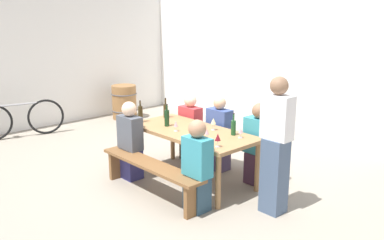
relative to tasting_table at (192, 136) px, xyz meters
name	(u,v)px	position (x,y,z in m)	size (l,w,h in m)	color
ground_plane	(192,180)	(0.00, 0.00, -0.67)	(24.00, 24.00, 0.00)	gray
back_wall	(312,55)	(0.00, 3.01, 0.93)	(14.00, 0.20, 3.20)	white
side_wall	(50,50)	(-4.40, 0.00, 0.93)	(0.20, 6.42, 3.20)	white
tasting_table	(192,136)	(0.00, 0.00, 0.00)	(1.92, 0.89, 0.75)	#9E7247
bench_near	(151,170)	(0.00, -0.74, -0.32)	(1.82, 0.30, 0.45)	brown
bench_far	(227,146)	(0.00, 0.74, -0.32)	(1.82, 0.30, 0.45)	brown
wine_bottle_0	(167,118)	(-0.42, -0.11, 0.20)	(0.07, 0.07, 0.33)	#143319
wine_bottle_1	(140,114)	(-0.86, -0.26, 0.21)	(0.07, 0.07, 0.34)	#332814
wine_bottle_2	(233,127)	(0.55, 0.25, 0.19)	(0.07, 0.07, 0.30)	#194723
wine_bottle_3	(166,110)	(-0.81, 0.19, 0.20)	(0.07, 0.07, 0.32)	#332814
wine_glass_0	(241,131)	(0.70, 0.22, 0.17)	(0.07, 0.07, 0.14)	silver
wine_glass_1	(207,132)	(0.49, -0.19, 0.19)	(0.06, 0.06, 0.16)	silver
wine_glass_2	(213,122)	(0.19, 0.23, 0.20)	(0.08, 0.08, 0.17)	silver
wine_glass_3	(218,138)	(0.76, -0.27, 0.20)	(0.07, 0.07, 0.17)	silver
wine_glass_4	(176,124)	(-0.12, -0.19, 0.18)	(0.06, 0.06, 0.15)	silver
seated_guest_near_0	(130,142)	(-0.67, -0.59, -0.13)	(0.38, 0.24, 1.14)	navy
seated_guest_near_1	(197,167)	(0.73, -0.59, -0.12)	(0.36, 0.24, 1.14)	#2C475A
seated_guest_far_0	(190,129)	(-0.67, 0.59, -0.16)	(0.38, 0.24, 1.09)	#494033
seated_guest_far_1	(219,136)	(-0.03, 0.59, -0.13)	(0.39, 0.24, 1.15)	#4A3F66
seated_guest_far_2	(258,146)	(0.71, 0.59, -0.12)	(0.40, 0.24, 1.17)	#41263A
standing_host	(276,148)	(1.38, 0.05, 0.14)	(0.35, 0.24, 1.66)	#435572
wine_barrel	(124,102)	(-3.73, 1.35, -0.29)	(0.58, 0.58, 0.77)	olive
parked_bicycle_0	(19,119)	(-3.84, -0.99, -0.30)	(0.44, 1.63, 0.90)	black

